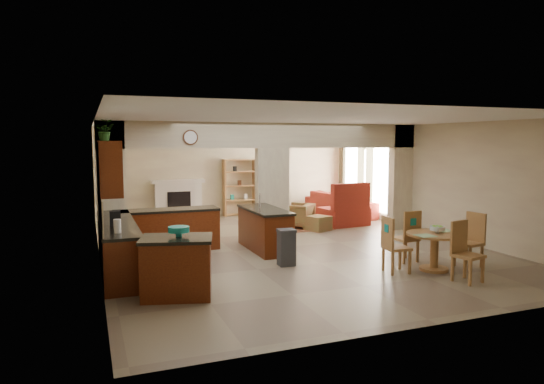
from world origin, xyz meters
name	(u,v)px	position (x,y,z in m)	size (l,w,h in m)	color
floor	(288,247)	(0.00, 0.00, 0.00)	(10.00, 10.00, 0.00)	#7B6E55
ceiling	(288,121)	(0.00, 0.00, 2.80)	(10.00, 10.00, 0.00)	white
wall_back	(227,172)	(0.00, 5.00, 1.40)	(8.00, 8.00, 0.00)	beige
wall_front	(442,218)	(0.00, -5.00, 1.40)	(8.00, 8.00, 0.00)	beige
wall_left	(97,191)	(-4.00, 0.00, 1.40)	(10.00, 10.00, 0.00)	beige
wall_right	(435,180)	(4.00, 0.00, 1.40)	(10.00, 10.00, 0.00)	beige
partition_left_pier	(111,186)	(-3.70, 1.00, 1.40)	(0.60, 0.25, 2.80)	beige
partition_center_pier	(272,194)	(0.00, 1.00, 1.10)	(0.80, 0.25, 2.20)	beige
partition_right_pier	(401,177)	(3.70, 1.00, 1.40)	(0.60, 0.25, 2.80)	beige
partition_header	(272,136)	(0.00, 1.00, 2.50)	(8.00, 0.25, 0.60)	beige
kitchen_counter	(140,239)	(-3.26, -0.25, 0.46)	(2.52, 3.29, 1.48)	#3D1007
upper_cabinets	(108,166)	(-3.82, -0.80, 1.92)	(0.35, 2.40, 0.90)	#3D1007
peninsula	(265,229)	(-0.60, -0.11, 0.46)	(0.70, 1.85, 0.91)	#3D1007
wall_clock	(190,137)	(-2.00, 0.85, 2.45)	(0.34, 0.34, 0.03)	#4E2C1A
rug	(299,228)	(1.20, 2.10, 0.01)	(1.60, 1.30, 0.01)	brown
fireplace	(178,199)	(-1.60, 4.83, 0.61)	(1.60, 0.35, 1.20)	beige
shelving_unit	(240,187)	(0.35, 4.82, 0.90)	(1.00, 0.32, 1.80)	#A36438
window_a	(382,181)	(3.97, 2.30, 1.20)	(0.02, 0.90, 1.90)	white
window_b	(352,177)	(3.97, 4.00, 1.20)	(0.02, 0.90, 1.90)	white
glazed_door	(366,183)	(3.97, 3.15, 1.05)	(0.02, 0.70, 2.10)	white
drape_a_left	(392,182)	(3.93, 1.70, 1.20)	(0.10, 0.28, 2.30)	#3A1C17
drape_a_right	(369,179)	(3.93, 2.90, 1.20)	(0.10, 0.28, 2.30)	#3A1C17
drape_b_left	(361,178)	(3.93, 3.40, 1.20)	(0.10, 0.28, 2.30)	#3A1C17
drape_b_right	(342,176)	(3.93, 4.60, 1.20)	(0.10, 0.28, 2.30)	#3A1C17
ceiling_fan	(296,134)	(1.50, 3.00, 2.56)	(1.00, 1.00, 0.10)	white
kitchen_island	(177,267)	(-2.95, -2.65, 0.47)	(1.23, 1.01, 0.92)	#3D1007
teal_bowl	(179,231)	(-2.90, -2.61, 1.00)	(0.32, 0.32, 0.15)	#13897F
trash_can	(286,249)	(-0.67, -1.52, 0.32)	(0.30, 0.26, 0.65)	#2A2B2D
dining_table	(435,245)	(1.72, -2.82, 0.47)	(1.02, 1.02, 0.69)	#A36438
fruit_bowl	(437,229)	(1.77, -2.82, 0.76)	(0.27, 0.27, 0.14)	#74C229
sofa	(340,204)	(3.30, 3.57, 0.38)	(1.01, 2.57, 0.75)	maroon
chaise	(343,216)	(2.57, 2.09, 0.24)	(1.22, 1.00, 0.49)	maroon
armchair	(298,215)	(1.22, 2.16, 0.33)	(0.72, 0.74, 0.67)	maroon
ottoman	(318,223)	(1.52, 1.55, 0.19)	(0.53, 0.53, 0.39)	maroon
plant	(105,130)	(-3.82, 0.03, 2.57)	(0.36, 0.32, 0.40)	#204C14
chair_north	(408,234)	(1.65, -2.14, 0.55)	(0.46, 0.46, 1.02)	#A36438
chair_east	(472,238)	(2.57, -2.83, 0.55)	(0.48, 0.48, 1.02)	#A36438
chair_south	(464,249)	(1.74, -3.54, 0.55)	(0.50, 0.50, 1.02)	#A36438
chair_west	(393,243)	(0.90, -2.68, 0.55)	(0.46, 0.46, 1.02)	#A36438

